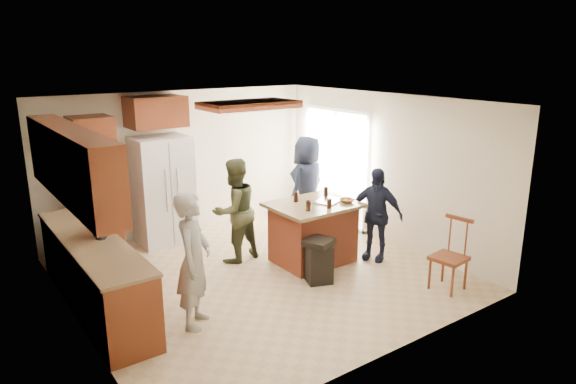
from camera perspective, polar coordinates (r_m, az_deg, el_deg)
room_shell at (r=11.22m, az=11.22°, el=3.36°), size 8.00×5.20×5.00m
person_front_left at (r=6.06m, az=-10.44°, el=-7.49°), size 0.72×0.73×1.63m
person_behind_left at (r=7.84m, az=-5.95°, el=-2.07°), size 0.85×0.60×1.61m
person_behind_right at (r=8.99m, az=2.15°, el=0.72°), size 0.98×0.80×1.74m
person_side_right at (r=7.99m, az=9.68°, el=-2.44°), size 0.77×0.96×1.46m
person_counter at (r=6.94m, az=-19.20°, el=-5.74°), size 0.75×1.05×1.48m
left_cabinetry at (r=6.75m, az=-21.49°, el=-4.65°), size 0.64×3.00×2.30m
back_wall_units at (r=8.54m, az=-18.99°, el=2.62°), size 1.80×0.60×2.45m
refrigerator at (r=8.82m, az=-13.73°, el=0.20°), size 0.90×0.76×1.80m
kitchen_island at (r=7.87m, az=2.80°, el=-4.45°), size 1.28×1.03×0.93m
island_items at (r=7.78m, az=4.60°, el=-0.90°), size 0.88×0.62×0.15m
trash_bin at (r=7.25m, az=3.42°, el=-7.57°), size 0.46×0.46×0.63m
spindle_chair at (r=7.31m, az=17.53°, el=-6.96°), size 0.47×0.47×0.99m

